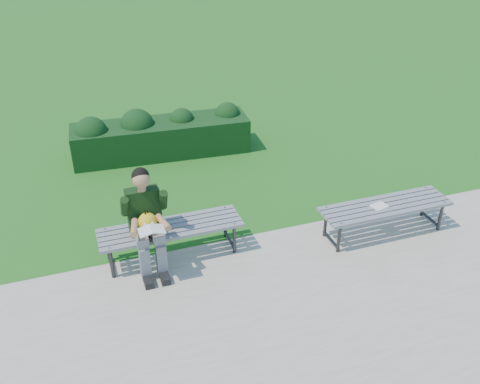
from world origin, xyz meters
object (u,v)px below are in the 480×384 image
(bench_right, at_px, (385,208))
(paper_sheet, at_px, (379,206))
(hedge, at_px, (158,135))
(bench_left, at_px, (171,230))
(seated_boy, at_px, (146,218))

(bench_right, distance_m, paper_sheet, 0.12)
(hedge, height_order, bench_right, hedge)
(bench_left, distance_m, bench_right, 2.87)
(bench_left, relative_size, paper_sheet, 7.13)
(hedge, relative_size, bench_right, 1.72)
(hedge, bearing_deg, paper_sheet, -56.61)
(hedge, distance_m, paper_sheet, 4.15)
(bench_right, bearing_deg, hedge, 124.53)
(bench_left, bearing_deg, paper_sheet, -9.05)
(bench_left, height_order, seated_boy, seated_boy)
(seated_boy, distance_m, paper_sheet, 3.07)
(bench_left, xyz_separation_m, seated_boy, (-0.30, -0.09, 0.30))
(bench_left, height_order, bench_right, same)
(bench_right, height_order, seated_boy, seated_boy)
(seated_boy, bearing_deg, bench_right, -6.23)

